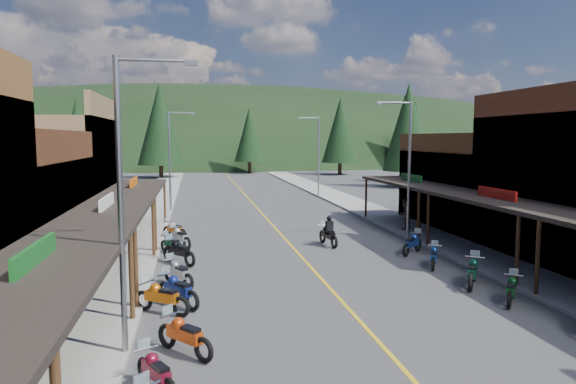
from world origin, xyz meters
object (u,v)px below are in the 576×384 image
bike_west_6 (162,296)px  pine_3 (249,135)px  streetlight_2 (407,163)px  pine_2 (160,124)px  streetlight_1 (171,156)px  pine_11 (408,127)px  bike_east_8 (434,256)px  rider_on_bike (328,234)px  pine_8 (36,137)px  pine_1 (78,130)px  bike_west_11 (180,236)px  streetlight_3 (317,153)px  bike_west_8 (179,272)px  bike_west_4 (156,371)px  streetlight_0 (126,193)px  bike_west_10 (172,243)px  bike_west_7 (178,289)px  pine_9 (415,135)px  pine_7 (36,130)px  pine_4 (340,130)px  pedestrian_east_b (404,214)px  shop_east_3 (482,189)px  shop_west_3 (41,180)px  pine_5 (404,127)px  pine_10 (92,131)px  bike_east_7 (473,271)px  bike_west_9 (179,250)px  bike_east_6 (512,288)px  bike_west_12 (175,229)px  bike_west_5 (185,334)px  bike_east_9 (412,242)px

bike_west_6 → pine_3: bearing=26.5°
streetlight_2 → pine_2: pine_2 is taller
streetlight_1 → pine_11: 31.46m
bike_east_8 → rider_on_bike: size_ratio=0.84×
bike_west_6 → pine_8: bearing=55.1°
pine_11 → bike_east_8: 39.88m
pine_1 → bike_west_11: size_ratio=5.62×
streetlight_3 → pine_1: 50.65m
bike_west_8 → bike_west_4: bearing=-122.5°
streetlight_0 → bike_west_10: bearing=87.3°
pine_2 → pine_3: (14.00, 8.00, -1.51)m
bike_west_7 → pine_2: bearing=56.6°
pine_9 → pine_3: bearing=133.6°
pine_3 → pine_7: 37.37m
pine_4 → pine_7: bearing=162.3°
bike_west_10 → pedestrian_east_b: pedestrian_east_b is taller
shop_east_3 → pine_7: 79.38m
streetlight_1 → bike_east_8: 24.36m
shop_west_3 → pine_3: size_ratio=0.99×
pine_5 → pine_9: 28.84m
bike_west_7 → bike_east_8: bearing=-20.5°
pine_5 → bike_west_10: bearing=-121.7°
pine_7 → pine_11: pine_7 is taller
streetlight_0 → bike_west_11: bearing=86.2°
bike_west_6 → rider_on_bike: rider_on_bike is taller
pine_3 → pine_9: bearing=-46.4°
bike_west_4 → shop_east_3: bearing=15.5°
pine_10 → bike_east_7: 57.16m
pine_5 → pine_9: bearing=-110.3°
streetlight_3 → bike_west_6: size_ratio=3.67×
streetlight_0 → streetlight_3: (13.90, 36.00, 0.00)m
shop_west_3 → bike_west_6: size_ratio=5.01×
bike_west_9 → pine_9: bearing=16.0°
pine_11 → bike_west_9: size_ratio=5.37×
pine_4 → pine_1: bearing=166.6°
pine_2 → bike_east_6: pine_2 is taller
bike_west_12 → pine_8: bearing=77.9°
pine_5 → bike_east_7: size_ratio=6.17×
pine_8 → bike_west_9: pine_8 is taller
bike_east_6 → pine_10: bearing=153.0°
bike_west_6 → streetlight_2: bearing=-16.1°
bike_west_4 → bike_west_6: bearing=63.1°
bike_west_5 → bike_west_6: 3.60m
streetlight_1 → bike_west_9: (0.99, -17.84, -3.80)m
pine_7 → bike_west_9: bearing=-70.1°
shop_west_3 → bike_east_9: 20.94m
pine_5 → pedestrian_east_b: bearing=-113.0°
pine_2 → pine_8: (-12.00, -18.00, -2.01)m
pine_3 → bike_west_11: bearing=-99.8°
streetlight_1 → bike_east_9: 22.18m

